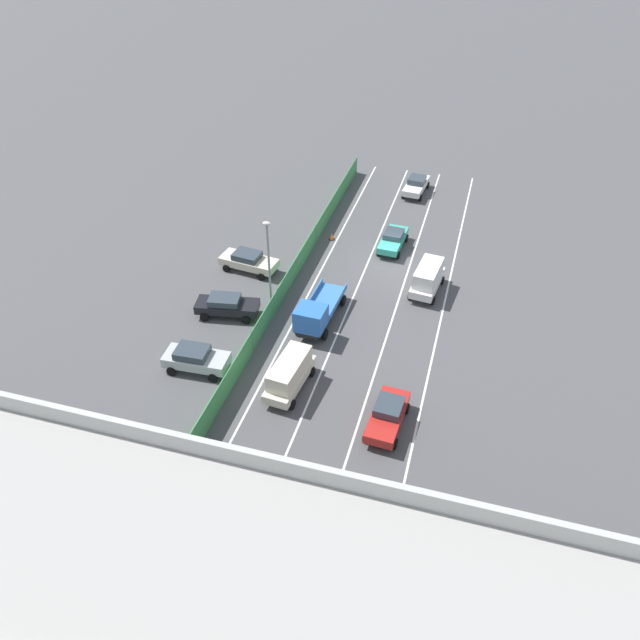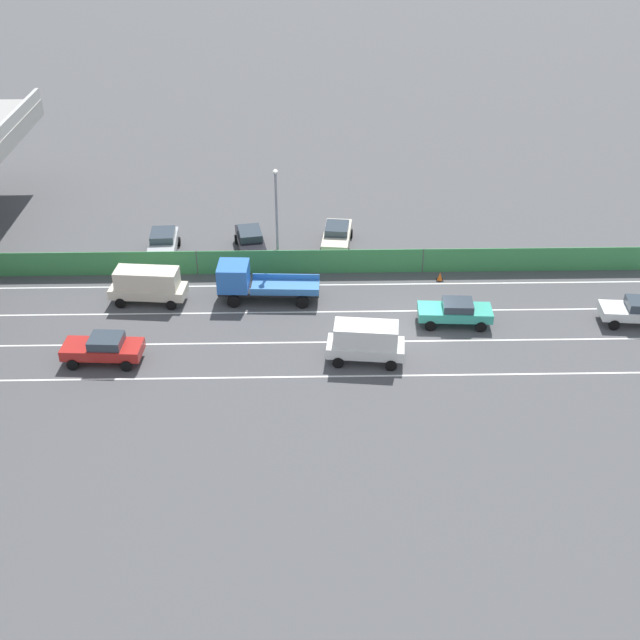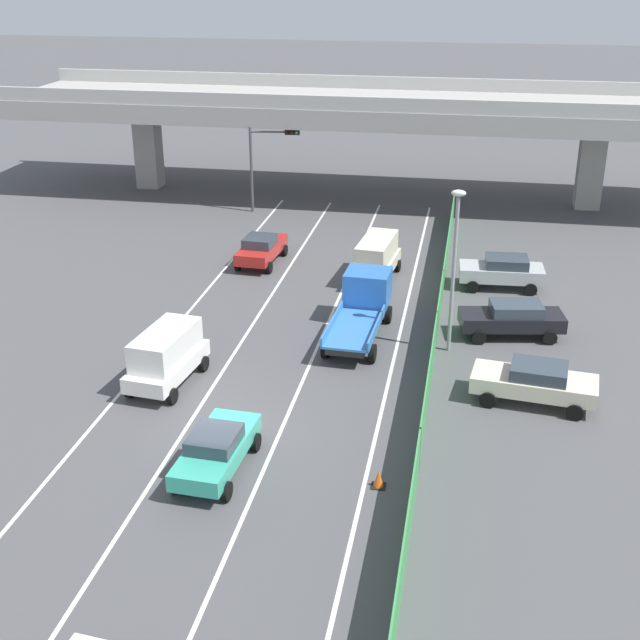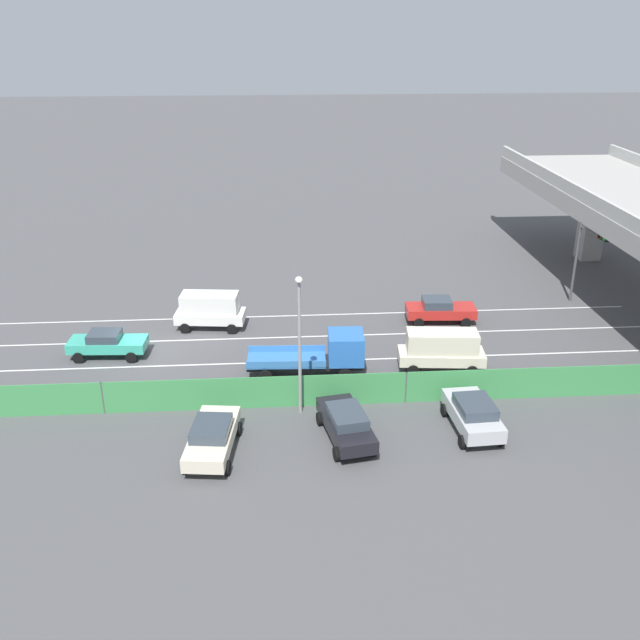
% 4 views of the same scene
% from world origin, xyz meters
% --- Properties ---
extents(ground_plane, '(300.00, 300.00, 0.00)m').
position_xyz_m(ground_plane, '(0.00, 0.00, 0.00)').
color(ground_plane, '#4C4C4F').
extents(lane_line_left_edge, '(0.14, 49.33, 0.01)m').
position_xyz_m(lane_line_left_edge, '(-5.13, 6.66, 0.00)').
color(lane_line_left_edge, silver).
rests_on(lane_line_left_edge, ground).
extents(lane_line_mid_left, '(0.14, 49.33, 0.01)m').
position_xyz_m(lane_line_mid_left, '(-1.71, 6.66, 0.00)').
color(lane_line_mid_left, silver).
rests_on(lane_line_mid_left, ground).
extents(lane_line_mid_right, '(0.14, 49.33, 0.01)m').
position_xyz_m(lane_line_mid_right, '(1.71, 6.66, 0.00)').
color(lane_line_mid_right, silver).
rests_on(lane_line_mid_right, ground).
extents(lane_line_right_edge, '(0.14, 49.33, 0.01)m').
position_xyz_m(lane_line_right_edge, '(5.13, 6.66, 0.00)').
color(lane_line_right_edge, silver).
rests_on(lane_line_right_edge, ground).
extents(elevated_overpass, '(48.66, 10.14, 7.69)m').
position_xyz_m(elevated_overpass, '(0.00, 33.33, 6.05)').
color(elevated_overpass, '#A09E99').
rests_on(elevated_overpass, ground).
extents(green_fence, '(0.10, 45.43, 1.72)m').
position_xyz_m(green_fence, '(6.79, 6.66, 0.86)').
color(green_fence, '#3D8E4C').
rests_on(green_fence, ground).
extents(car_van_cream, '(2.32, 4.88, 2.26)m').
position_xyz_m(car_van_cream, '(3.21, 16.87, 1.27)').
color(car_van_cream, beige).
rests_on(car_van_cream, ground).
extents(car_van_white, '(2.40, 4.48, 2.29)m').
position_xyz_m(car_van_white, '(-3.54, 3.68, 1.28)').
color(car_van_white, silver).
rests_on(car_van_white, ground).
extents(car_taxi_teal, '(2.15, 4.50, 1.52)m').
position_xyz_m(car_taxi_teal, '(0.21, -1.98, 0.85)').
color(car_taxi_teal, teal).
rests_on(car_taxi_teal, ground).
extents(car_sedan_red, '(2.21, 4.50, 1.61)m').
position_xyz_m(car_sedan_red, '(-3.37, 18.30, 0.88)').
color(car_sedan_red, red).
rests_on(car_sedan_red, ground).
extents(flatbed_truck_blue, '(2.53, 6.41, 2.44)m').
position_xyz_m(flatbed_truck_blue, '(3.40, 10.47, 1.26)').
color(flatbed_truck_blue, black).
rests_on(flatbed_truck_blue, ground).
extents(parked_sedan_cream, '(4.86, 2.50, 1.60)m').
position_xyz_m(parked_sedan_cream, '(10.76, 4.73, 0.90)').
color(parked_sedan_cream, beige).
rests_on(parked_sedan_cream, ground).
extents(parked_sedan_dark, '(4.80, 2.57, 1.60)m').
position_xyz_m(parked_sedan_dark, '(10.07, 10.83, 0.91)').
color(parked_sedan_dark, black).
rests_on(parked_sedan_dark, ground).
extents(parked_wagon_silver, '(4.33, 2.24, 1.68)m').
position_xyz_m(parked_wagon_silver, '(9.71, 16.89, 0.94)').
color(parked_wagon_silver, '#B2B5B7').
rests_on(parked_wagon_silver, ground).
extents(traffic_light, '(3.28, 0.67, 5.61)m').
position_xyz_m(traffic_light, '(-5.40, 28.39, 3.95)').
color(traffic_light, '#47474C').
rests_on(traffic_light, ground).
extents(street_lamp, '(0.60, 0.36, 7.13)m').
position_xyz_m(street_lamp, '(7.37, 8.83, 4.33)').
color(street_lamp, gray).
rests_on(street_lamp, ground).
extents(traffic_cone, '(0.47, 0.47, 0.60)m').
position_xyz_m(traffic_cone, '(5.59, -1.90, 0.28)').
color(traffic_cone, orange).
rests_on(traffic_cone, ground).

